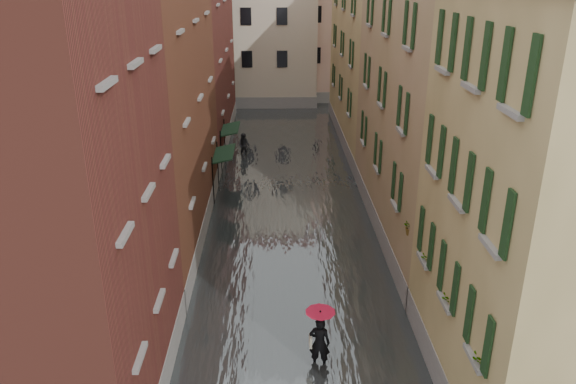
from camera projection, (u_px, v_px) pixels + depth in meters
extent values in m
plane|color=#59595C|center=(299.00, 353.00, 18.53)|extent=(120.00, 120.00, 0.00)
cube|color=#424849|center=(289.00, 199.00, 30.54)|extent=(10.00, 60.00, 0.20)
cube|color=brown|center=(26.00, 196.00, 14.07)|extent=(6.00, 8.00, 13.00)
cube|color=#572B1B|center=(130.00, 105.00, 24.37)|extent=(6.00, 14.00, 12.50)
cube|color=brown|center=(181.00, 43.00, 37.99)|extent=(6.00, 16.00, 14.00)
cube|color=olive|center=(571.00, 217.00, 14.69)|extent=(6.00, 8.00, 11.50)
cube|color=tan|center=(450.00, 98.00, 24.61)|extent=(6.00, 14.00, 13.00)
cube|color=olive|center=(385.00, 61.00, 38.80)|extent=(6.00, 16.00, 11.50)
cube|color=#BAB094|center=(248.00, 29.00, 51.26)|extent=(12.00, 9.00, 13.00)
cube|color=#D0A892|center=(344.00, 32.00, 53.51)|extent=(10.00, 9.00, 12.00)
cube|color=black|center=(224.00, 153.00, 30.02)|extent=(1.09, 2.76, 0.31)
cylinder|color=black|center=(213.00, 183.00, 29.15)|extent=(0.06, 0.06, 2.80)
cylinder|color=black|center=(218.00, 165.00, 31.71)|extent=(0.06, 0.06, 2.80)
cube|color=black|center=(230.00, 129.00, 34.58)|extent=(1.09, 2.72, 0.31)
cylinder|color=black|center=(221.00, 153.00, 33.73)|extent=(0.06, 0.06, 2.80)
cylinder|color=black|center=(225.00, 140.00, 36.26)|extent=(0.06, 0.06, 2.80)
cube|color=brown|center=(483.00, 364.00, 13.22)|extent=(0.22, 0.85, 0.18)
imported|color=#265926|center=(485.00, 349.00, 13.06)|extent=(0.59, 0.51, 0.66)
cube|color=brown|center=(451.00, 303.00, 15.61)|extent=(0.22, 0.85, 0.18)
imported|color=#265926|center=(452.00, 290.00, 15.45)|extent=(0.59, 0.51, 0.66)
cube|color=brown|center=(429.00, 262.00, 17.79)|extent=(0.22, 0.85, 0.18)
imported|color=#265926|center=(430.00, 250.00, 17.63)|extent=(0.59, 0.51, 0.66)
cube|color=brown|center=(411.00, 229.00, 20.03)|extent=(0.22, 0.85, 0.18)
imported|color=#265926|center=(412.00, 218.00, 19.87)|extent=(0.59, 0.51, 0.66)
imported|color=black|center=(320.00, 343.00, 17.54)|extent=(0.74, 0.56, 1.83)
cube|color=beige|center=(311.00, 341.00, 17.57)|extent=(0.08, 0.30, 0.38)
cylinder|color=black|center=(320.00, 331.00, 17.38)|extent=(0.02, 0.02, 1.00)
cone|color=#B60C2A|center=(320.00, 316.00, 17.17)|extent=(0.94, 0.94, 0.28)
imported|color=black|center=(244.00, 145.00, 37.19)|extent=(0.91, 0.78, 1.64)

